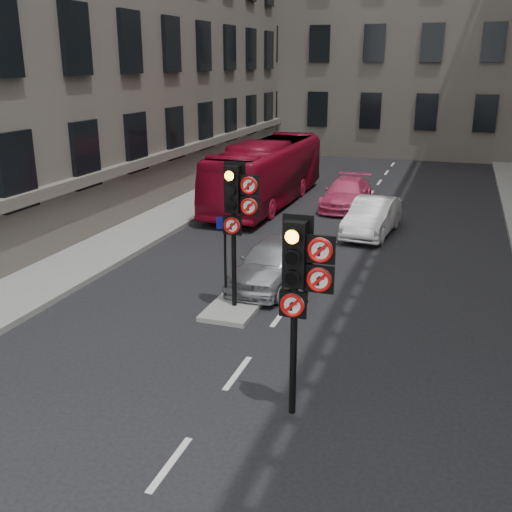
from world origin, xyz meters
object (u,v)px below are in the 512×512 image
Objects in this scene: signal_near at (300,276)px; car_pink at (346,194)px; car_silver at (273,262)px; motorcyclist at (300,268)px; bus_red at (267,172)px; motorcycle at (301,241)px; info_sign at (225,247)px; signal_far at (237,204)px; car_white at (372,217)px.

car_pink is (-2.08, 15.85, -1.97)m from signal_near.
motorcyclist is at bearing -39.93° from car_silver.
bus_red is at bearing -174.10° from car_pink.
car_silver is 1.46m from motorcyclist.
info_sign reaches higher than motorcycle.
bus_red reaches higher than motorcyclist.
motorcyclist is (1.32, 1.01, -1.78)m from signal_far.
car_white is (-0.45, 12.06, -1.94)m from signal_near.
car_pink is 6.96m from motorcycle.
car_silver is at bearing -70.31° from bus_red.
signal_near reaches higher than motorcyclist.
info_sign is at bearing -91.27° from motorcycle.
car_silver is 10.06m from bus_red.
info_sign is at bearing 145.54° from signal_far.
bus_red is (-5.53, 15.51, -1.21)m from signal_near.
motorcycle is at bearing 60.98° from info_sign.
car_pink is at bearing 118.76° from car_white.
car_silver is at bearing 110.98° from signal_near.
car_silver is 2.89m from motorcycle.
car_pink is at bearing -104.21° from motorcyclist.
car_silver is 0.39× the size of bus_red.
motorcycle is at bearing 104.18° from signal_near.
bus_red is 5.32× the size of motorcyclist.
bus_red is at bearing 104.26° from signal_far.
car_silver is at bearing -101.54° from car_white.
car_white is at bearing -33.28° from bus_red.
car_white reaches higher than car_pink.
motorcycle is at bearing -114.05° from car_white.
motorcyclist is at bearing -67.52° from motorcycle.
car_white is 1.79× the size of info_sign.
car_pink is at bearing 87.49° from signal_far.
signal_near is 0.85× the size of car_pink.
car_white is (1.85, 6.05, -0.01)m from car_silver.
motorcycle is at bearing 85.86° from signal_far.
signal_near is 2.33× the size of motorcycle.
signal_near reaches higher than motorcycle.
motorcyclist is (0.97, -3.88, 0.46)m from motorcycle.
signal_near reaches higher than info_sign.
signal_near is 1.94× the size of motorcyclist.
bus_red reaches higher than motorcycle.
signal_near is at bearing -67.33° from motorcycle.
car_white is (2.15, 8.06, -2.06)m from signal_far.
motorcycle is (0.35, 4.89, -2.24)m from signal_far.
signal_near is 1.64× the size of info_sign.
motorcyclist is at bearing -85.44° from car_pink.
car_pink is 10.88m from motorcyclist.
bus_red is at bearing -86.43° from motorcyclist.
car_silver is at bearing 81.61° from signal_far.
bus_red is (-3.22, 9.51, 0.71)m from car_silver.
car_white is at bearing 75.06° from signal_far.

